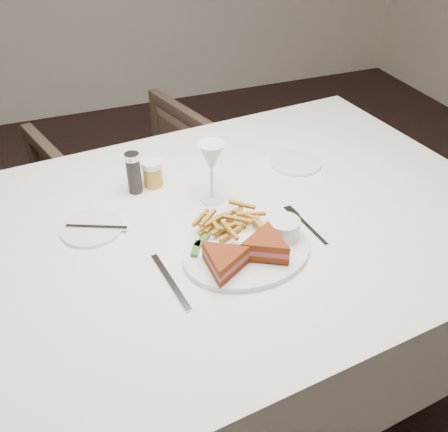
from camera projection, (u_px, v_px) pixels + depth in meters
ground at (200, 393)px, 1.76m from camera, size 5.00×5.00×0.00m
table at (218, 317)px, 1.54m from camera, size 1.68×1.21×0.75m
chair_far at (134, 183)px, 2.22m from camera, size 0.82×0.79×0.69m
table_setting at (227, 221)px, 1.26m from camera, size 0.81×0.56×0.18m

